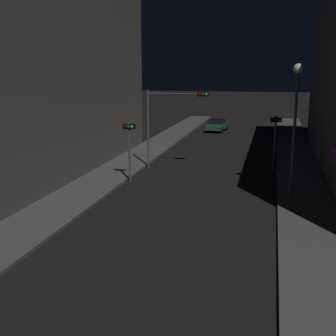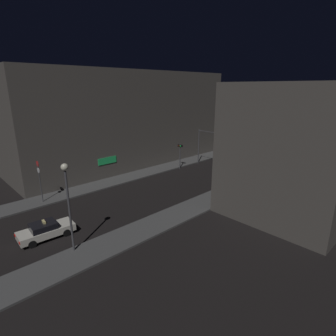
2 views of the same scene
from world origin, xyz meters
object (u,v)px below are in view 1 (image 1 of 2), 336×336
(traffic_light_left_kerb, at_px, (129,140))
(street_lamp_far_block, at_px, (296,104))
(far_car, at_px, (217,125))
(traffic_light_overhead, at_px, (170,113))
(traffic_light_right_kerb, at_px, (275,132))

(traffic_light_left_kerb, distance_m, street_lamp_far_block, 10.48)
(far_car, bearing_deg, traffic_light_left_kerb, -95.74)
(street_lamp_far_block, bearing_deg, far_car, 105.93)
(far_car, relative_size, traffic_light_overhead, 0.81)
(traffic_light_overhead, xyz_separation_m, street_lamp_far_block, (8.44, -5.59, 1.19))
(traffic_light_left_kerb, xyz_separation_m, traffic_light_right_kerb, (9.12, 5.54, 0.03))
(traffic_light_right_kerb, bearing_deg, street_lamp_far_block, -81.76)
(traffic_light_left_kerb, bearing_deg, far_car, 84.26)
(traffic_light_overhead, relative_size, street_lamp_far_block, 0.78)
(traffic_light_right_kerb, bearing_deg, traffic_light_overhead, -171.26)
(traffic_light_overhead, height_order, traffic_light_left_kerb, traffic_light_overhead)
(traffic_light_overhead, bearing_deg, traffic_light_left_kerb, -110.62)
(traffic_light_left_kerb, distance_m, traffic_light_right_kerb, 10.67)
(traffic_light_left_kerb, bearing_deg, traffic_light_overhead, 69.38)
(street_lamp_far_block, bearing_deg, traffic_light_overhead, 146.51)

